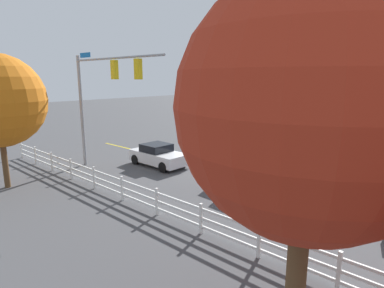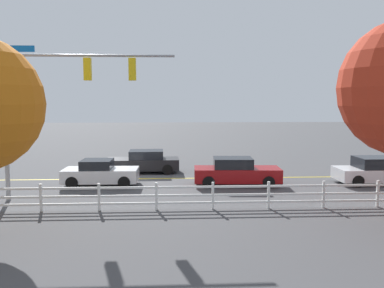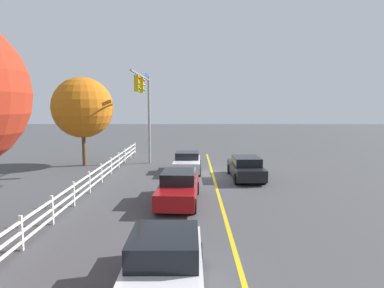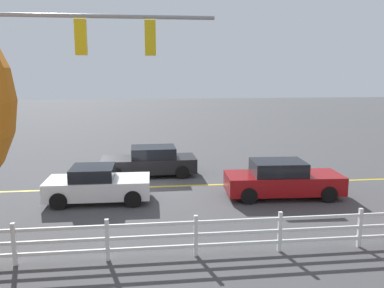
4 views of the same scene
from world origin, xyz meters
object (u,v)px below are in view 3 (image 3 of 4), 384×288
Objects in this scene: car_0 at (164,267)px; tree_2 at (82,108)px; car_1 at (187,163)px; car_2 at (246,168)px; car_3 at (179,188)px.

car_0 is 19.72m from tree_2.
car_1 is at bearing -108.67° from tree_2.
tree_2 is (4.76, 11.69, 3.73)m from car_2.
car_1 is 7.30m from car_3.
car_3 is at bearing 179.50° from car_0.
tree_2 is (2.69, 7.97, 3.76)m from car_1.
car_3 is 13.13m from tree_2.
car_0 is 0.69× the size of tree_2.
car_0 is 0.99× the size of car_3.
car_3 is at bearing -1.26° from car_1.
car_0 is at bearing 2.73° from car_3.
car_0 is 15.10m from car_1.
car_1 is 0.85× the size of car_3.
car_1 is 4.26m from car_2.
car_0 is at bearing -0.22° from car_1.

